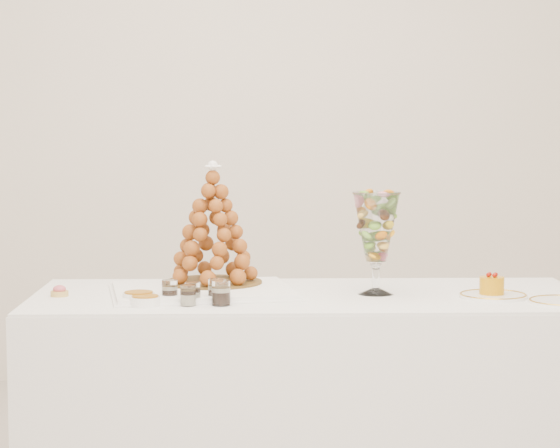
{
  "coord_description": "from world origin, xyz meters",
  "views": [
    {
      "loc": [
        -0.26,
        -3.29,
        1.25
      ],
      "look_at": [
        0.01,
        0.22,
        0.92
      ],
      "focal_mm": 70.0,
      "sensor_mm": 36.0,
      "label": 1
    }
  ],
  "objects": [
    {
      "name": "ramekin_back",
      "position": [
        -0.44,
        0.1,
        0.71
      ],
      "size": [
        0.1,
        0.1,
        0.03
      ],
      "primitive_type": "cylinder",
      "color": "white",
      "rests_on": "buffet_table"
    },
    {
      "name": "verrine_a",
      "position": [
        -0.35,
        0.12,
        0.72
      ],
      "size": [
        0.05,
        0.05,
        0.07
      ],
      "primitive_type": "cylinder",
      "rotation": [
        0.0,
        0.0,
        -0.08
      ],
      "color": "white",
      "rests_on": "buffet_table"
    },
    {
      "name": "verrine_c",
      "position": [
        -0.2,
        0.1,
        0.73
      ],
      "size": [
        0.06,
        0.06,
        0.07
      ],
      "primitive_type": "cylinder",
      "rotation": [
        0.0,
        0.0,
        0.07
      ],
      "color": "white",
      "rests_on": "buffet_table"
    },
    {
      "name": "verrine_b",
      "position": [
        -0.27,
        0.07,
        0.72
      ],
      "size": [
        0.05,
        0.05,
        0.07
      ],
      "primitive_type": "cylinder",
      "rotation": [
        0.0,
        0.0,
        -0.12
      ],
      "color": "white",
      "rests_on": "buffet_table"
    },
    {
      "name": "verrine_d",
      "position": [
        -0.29,
        0.03,
        0.72
      ],
      "size": [
        0.05,
        0.05,
        0.06
      ],
      "primitive_type": "cylinder",
      "rotation": [
        0.0,
        0.0,
        0.13
      ],
      "color": "white",
      "rests_on": "buffet_table"
    },
    {
      "name": "cake_plate",
      "position": [
        0.69,
        0.11,
        0.69
      ],
      "size": [
        0.22,
        0.22,
        0.01
      ],
      "primitive_type": "cylinder",
      "color": "white",
      "rests_on": "buffet_table"
    },
    {
      "name": "ramekin_front",
      "position": [
        -0.42,
        0.03,
        0.7
      ],
      "size": [
        0.09,
        0.09,
        0.03
      ],
      "primitive_type": "cylinder",
      "color": "white",
      "rests_on": "buffet_table"
    },
    {
      "name": "macaron_vase",
      "position": [
        0.32,
        0.21,
        0.91
      ],
      "size": [
        0.15,
        0.15,
        0.33
      ],
      "color": "white",
      "rests_on": "buffet_table"
    },
    {
      "name": "buffet_table",
      "position": [
        0.11,
        0.22,
        0.34
      ],
      "size": [
        1.85,
        0.82,
        0.69
      ],
      "rotation": [
        0.0,
        0.0,
        -0.05
      ],
      "color": "white",
      "rests_on": "ground"
    },
    {
      "name": "lace_tray",
      "position": [
        -0.24,
        0.26,
        0.7
      ],
      "size": [
        0.62,
        0.49,
        0.02
      ],
      "primitive_type": "cube",
      "rotation": [
        0.0,
        0.0,
        0.11
      ],
      "color": "white",
      "rests_on": "buffet_table"
    },
    {
      "name": "croquembouche",
      "position": [
        -0.2,
        0.37,
        0.91
      ],
      "size": [
        0.33,
        0.33,
        0.41
      ],
      "rotation": [
        0.0,
        0.0,
        0.22
      ],
      "color": "brown",
      "rests_on": "lace_tray"
    },
    {
      "name": "verrine_e",
      "position": [
        -0.19,
        0.02,
        0.73
      ],
      "size": [
        0.06,
        0.06,
        0.08
      ],
      "primitive_type": "cylinder",
      "rotation": [
        0.0,
        0.0,
        0.11
      ],
      "color": "white",
      "rests_on": "buffet_table"
    },
    {
      "name": "pink_tart",
      "position": [
        -0.7,
        0.24,
        0.71
      ],
      "size": [
        0.06,
        0.06,
        0.04
      ],
      "color": "tan",
      "rests_on": "buffet_table"
    },
    {
      "name": "mousse_cake",
      "position": [
        0.69,
        0.12,
        0.73
      ],
      "size": [
        0.08,
        0.08,
        0.07
      ],
      "color": "#CA8509",
      "rests_on": "cake_plate"
    }
  ]
}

